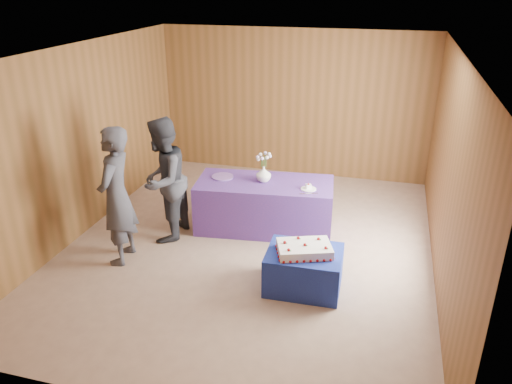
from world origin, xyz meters
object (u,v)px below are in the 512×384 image
at_px(cake_table, 304,270).
at_px(guest_right, 163,180).
at_px(guest_left, 116,196).
at_px(vase, 264,174).
at_px(sheet_cake, 304,249).
at_px(serving_table, 265,205).

height_order(cake_table, guest_right, guest_right).
relative_size(guest_left, guest_right, 1.04).
bearing_deg(vase, sheet_cake, -59.04).
bearing_deg(vase, guest_left, -138.50).
height_order(serving_table, guest_right, guest_right).
bearing_deg(sheet_cake, vase, 101.08).
distance_m(vase, guest_left, 2.13).
xyz_separation_m(vase, guest_right, (-1.29, -0.68, 0.03)).
xyz_separation_m(cake_table, vase, (-0.88, 1.44, 0.61)).
bearing_deg(sheet_cake, guest_right, 140.16).
height_order(vase, guest_right, guest_right).
distance_m(serving_table, sheet_cake, 1.68).
bearing_deg(cake_table, vase, 119.88).
relative_size(serving_table, guest_left, 1.08).
xyz_separation_m(cake_table, sheet_cake, (-0.00, -0.02, 0.31)).
xyz_separation_m(sheet_cake, vase, (-0.88, 1.46, 0.31)).
height_order(serving_table, sheet_cake, serving_table).
bearing_deg(serving_table, vase, 126.20).
height_order(cake_table, sheet_cake, sheet_cake).
xyz_separation_m(vase, guest_left, (-1.60, -1.41, 0.06)).
height_order(cake_table, serving_table, serving_table).
bearing_deg(vase, guest_right, -152.19).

